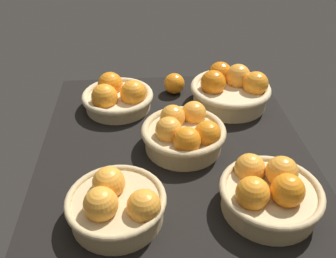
{
  "coord_description": "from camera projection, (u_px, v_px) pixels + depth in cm",
  "views": [
    {
      "loc": [
        76.68,
        -7.69,
        64.41
      ],
      "look_at": [
        -3.68,
        -1.36,
        7.0
      ],
      "focal_mm": 38.79,
      "sensor_mm": 36.0,
      "label": 1
    }
  ],
  "objects": [
    {
      "name": "market_tray",
      "position": [
        174.0,
        153.0,
        0.99
      ],
      "size": [
        84.0,
        72.0,
        3.0
      ],
      "primitive_type": "cube",
      "color": "black",
      "rests_on": "ground"
    },
    {
      "name": "basket_center",
      "position": [
        184.0,
        133.0,
        0.96
      ],
      "size": [
        22.62,
        22.62,
        10.54
      ],
      "color": "tan",
      "rests_on": "market_tray"
    },
    {
      "name": "basket_near_left",
      "position": [
        117.0,
        97.0,
        1.13
      ],
      "size": [
        22.29,
        22.29,
        10.05
      ],
      "color": "#D3BC8C",
      "rests_on": "market_tray"
    },
    {
      "name": "basket_far_left",
      "position": [
        230.0,
        89.0,
        1.15
      ],
      "size": [
        25.23,
        25.23,
        12.06
      ],
      "color": "#D3BC8C",
      "rests_on": "market_tray"
    },
    {
      "name": "basket_near_right",
      "position": [
        117.0,
        204.0,
        0.76
      ],
      "size": [
        21.36,
        21.36,
        10.93
      ],
      "color": "tan",
      "rests_on": "market_tray"
    },
    {
      "name": "basket_far_right",
      "position": [
        269.0,
        192.0,
        0.79
      ],
      "size": [
        22.43,
        22.43,
        11.41
      ],
      "color": "tan",
      "rests_on": "market_tray"
    },
    {
      "name": "loose_orange_front_gap",
      "position": [
        174.0,
        83.0,
        1.21
      ],
      "size": [
        6.9,
        6.9,
        6.9
      ],
      "primitive_type": "sphere",
      "color": "orange",
      "rests_on": "market_tray"
    }
  ]
}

